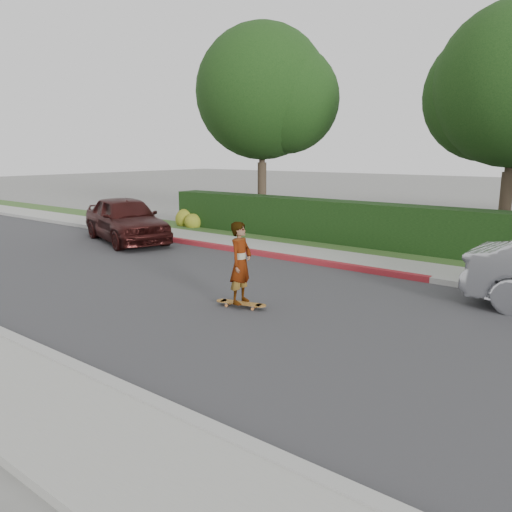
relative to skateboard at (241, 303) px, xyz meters
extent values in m
plane|color=slate|center=(1.38, 0.26, -0.10)|extent=(120.00, 120.00, 0.00)
cube|color=#2D2D30|center=(1.38, 0.26, -0.09)|extent=(60.00, 8.00, 0.01)
cube|color=#9E9E99|center=(1.38, -3.84, -0.02)|extent=(60.00, 0.20, 0.15)
cube|color=gray|center=(1.38, -4.74, -0.04)|extent=(60.00, 1.60, 0.12)
cube|color=#9E9E99|center=(1.38, 4.36, -0.02)|extent=(60.00, 0.20, 0.15)
cube|color=maroon|center=(-3.62, 4.36, -0.02)|extent=(12.00, 0.21, 0.15)
cube|color=gray|center=(1.38, 5.26, -0.04)|extent=(60.00, 1.60, 0.12)
cube|color=#2D4C1E|center=(1.38, 6.86, -0.05)|extent=(60.00, 1.60, 0.10)
cube|color=black|center=(-1.62, 7.46, 0.65)|extent=(15.00, 1.00, 1.50)
sphere|color=#2D4C19|center=(-8.82, 7.06, 0.25)|extent=(0.90, 0.90, 0.90)
sphere|color=#2D4C19|center=(-8.22, 6.86, 0.20)|extent=(0.70, 0.70, 0.70)
cylinder|color=#33261C|center=(-6.12, 8.76, 1.25)|extent=(0.36, 0.36, 2.70)
cylinder|color=#33261C|center=(-6.12, 8.76, 3.28)|extent=(0.24, 0.24, 2.25)
sphere|color=black|center=(-6.12, 8.76, 5.30)|extent=(5.20, 5.20, 5.20)
sphere|color=black|center=(-6.92, 9.16, 5.10)|extent=(4.42, 4.42, 4.42)
sphere|color=black|center=(-5.22, 9.06, 5.00)|extent=(4.16, 4.16, 4.16)
cylinder|color=#33261C|center=(2.88, 9.26, 1.16)|extent=(0.36, 0.36, 2.52)
cylinder|color=#33261C|center=(2.88, 9.26, 3.05)|extent=(0.24, 0.24, 2.10)
sphere|color=black|center=(2.08, 9.66, 4.74)|extent=(4.08, 4.08, 4.08)
cylinder|color=#C87537|center=(-0.26, -0.16, -0.06)|extent=(0.07, 0.05, 0.06)
cylinder|color=#C87537|center=(-0.30, 0.00, -0.06)|extent=(0.07, 0.05, 0.06)
cylinder|color=#C87537|center=(0.30, 0.00, -0.06)|extent=(0.07, 0.05, 0.06)
cylinder|color=#C87537|center=(0.26, 0.16, -0.06)|extent=(0.07, 0.05, 0.06)
cube|color=silver|center=(-0.28, -0.08, -0.02)|extent=(0.09, 0.18, 0.02)
cube|color=silver|center=(0.28, 0.08, -0.02)|extent=(0.09, 0.18, 0.02)
cube|color=brown|center=(0.00, 0.00, 0.01)|extent=(0.90, 0.43, 0.02)
cylinder|color=brown|center=(-0.42, -0.11, 0.01)|extent=(0.26, 0.26, 0.02)
cylinder|color=brown|center=(0.42, 0.11, 0.01)|extent=(0.26, 0.26, 0.02)
imported|color=white|center=(0.00, 0.00, 0.85)|extent=(0.49, 0.66, 1.66)
imported|color=#351210|center=(-8.08, 3.42, 0.71)|extent=(5.06, 3.32, 1.60)
camera|label=1|loc=(6.23, -7.51, 3.04)|focal=35.00mm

